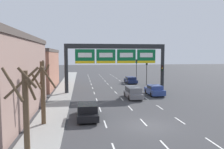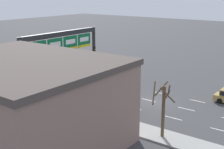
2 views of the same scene
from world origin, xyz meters
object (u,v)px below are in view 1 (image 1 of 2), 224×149
object	(u,v)px
traffic_light_mid_block	(137,65)
tree_bare_closest	(26,108)
car_black	(87,110)
traffic_light_far_end	(147,67)
sign_gantry	(116,56)
tree_bare_second	(43,89)
suv_grey	(133,92)
car_navy	(131,80)
traffic_light_near_gantry	(162,73)
car_blue	(155,90)

from	to	relation	value
traffic_light_mid_block	tree_bare_closest	world-z (taller)	tree_bare_closest
car_black	traffic_light_mid_block	bearing A→B (deg)	67.06
traffic_light_far_end	traffic_light_mid_block	bearing A→B (deg)	91.63
sign_gantry	tree_bare_second	size ratio (longest dim) A/B	2.95
suv_grey	traffic_light_far_end	size ratio (longest dim) A/B	0.94
traffic_light_mid_block	tree_bare_second	xyz separation A→B (m)	(-15.38, -29.42, -0.40)
car_navy	tree_bare_second	bearing A→B (deg)	-117.48
car_navy	tree_bare_closest	size ratio (longest dim) A/B	0.89
suv_grey	car_black	xyz separation A→B (m)	(-6.32, -8.45, -0.12)
sign_gantry	car_black	bearing A→B (deg)	-109.98
car_navy	tree_bare_second	distance (m)	28.43
tree_bare_closest	car_black	bearing A→B (deg)	67.22
traffic_light_near_gantry	traffic_light_far_end	size ratio (longest dim) A/B	0.89
traffic_light_near_gantry	car_black	bearing A→B (deg)	-133.19
traffic_light_near_gantry	tree_bare_second	world-z (taller)	tree_bare_second
suv_grey	traffic_light_near_gantry	world-z (taller)	traffic_light_near_gantry
traffic_light_mid_block	tree_bare_closest	xyz separation A→B (m)	(-15.17, -35.91, -0.35)
car_blue	sign_gantry	bearing A→B (deg)	151.29
car_navy	suv_grey	bearing A→B (deg)	-101.78
sign_gantry	traffic_light_near_gantry	distance (m)	7.67
sign_gantry	car_blue	world-z (taller)	sign_gantry
sign_gantry	tree_bare_closest	bearing A→B (deg)	-111.07
car_navy	car_black	xyz separation A→B (m)	(-9.48, -23.57, 0.02)
car_navy	car_blue	distance (m)	13.43
car_navy	traffic_light_near_gantry	size ratio (longest dim) A/B	1.08
car_black	traffic_light_near_gantry	size ratio (longest dim) A/B	1.10
sign_gantry	car_blue	size ratio (longest dim) A/B	3.76
sign_gantry	traffic_light_far_end	distance (m)	10.94
sign_gantry	car_black	xyz separation A→B (m)	(-4.72, -12.97, -4.92)
tree_bare_second	car_navy	bearing A→B (deg)	62.52
suv_grey	traffic_light_near_gantry	bearing A→B (deg)	37.20
sign_gantry	tree_bare_second	distance (m)	16.97
traffic_light_mid_block	traffic_light_far_end	distance (m)	7.01
traffic_light_near_gantry	traffic_light_far_end	xyz separation A→B (m)	(0.07, 8.14, 0.36)
traffic_light_near_gantry	traffic_light_far_end	bearing A→B (deg)	89.48
traffic_light_far_end	car_navy	bearing A→B (deg)	132.45
car_black	car_blue	bearing A→B (deg)	45.72
suv_grey	tree_bare_second	bearing A→B (deg)	-134.71
sign_gantry	car_navy	distance (m)	12.62
suv_grey	traffic_light_mid_block	world-z (taller)	traffic_light_mid_block
car_navy	car_black	world-z (taller)	car_black
traffic_light_mid_block	car_navy	bearing A→B (deg)	-118.36
car_blue	car_black	size ratio (longest dim) A/B	0.89
suv_grey	car_blue	bearing A→B (deg)	25.42
sign_gantry	tree_bare_second	xyz separation A→B (m)	(-8.32, -14.55, -2.65)
traffic_light_near_gantry	tree_bare_closest	distance (m)	25.78
car_navy	car_blue	xyz separation A→B (m)	(0.41, -13.42, 0.06)
tree_bare_closest	traffic_light_mid_block	bearing A→B (deg)	67.10
traffic_light_far_end	tree_bare_closest	world-z (taller)	tree_bare_closest
car_navy	car_black	distance (m)	25.40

